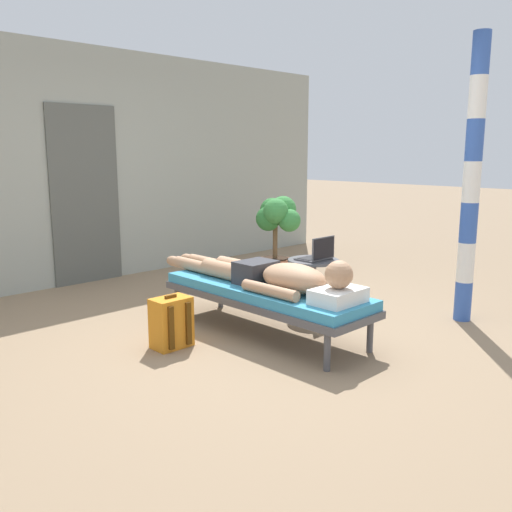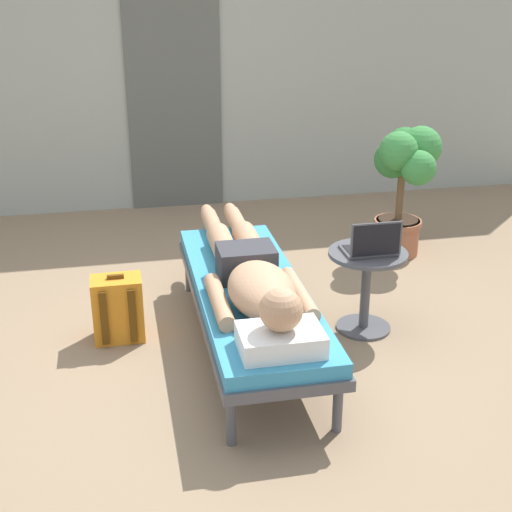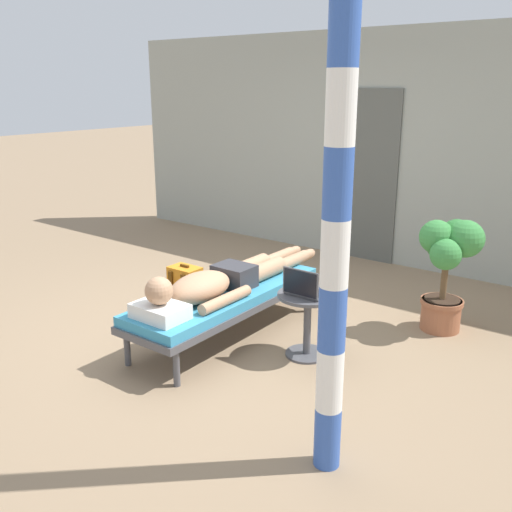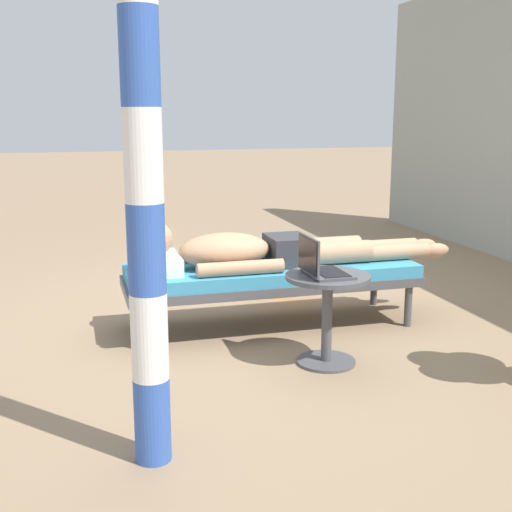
{
  "view_description": "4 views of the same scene",
  "coord_description": "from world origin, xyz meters",
  "px_view_note": "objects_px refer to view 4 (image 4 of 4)",
  "views": [
    {
      "loc": [
        -3.01,
        -3.2,
        1.52
      ],
      "look_at": [
        0.15,
        0.03,
        0.66
      ],
      "focal_mm": 38.59,
      "sensor_mm": 36.0,
      "label": 1
    },
    {
      "loc": [
        -0.54,
        -3.7,
        2.14
      ],
      "look_at": [
        0.2,
        -0.09,
        0.61
      ],
      "focal_mm": 49.8,
      "sensor_mm": 36.0,
      "label": 2
    },
    {
      "loc": [
        3.09,
        -3.52,
        2.08
      ],
      "look_at": [
        0.28,
        0.21,
        0.67
      ],
      "focal_mm": 40.02,
      "sensor_mm": 36.0,
      "label": 3
    },
    {
      "loc": [
        4.31,
        -1.33,
        1.43
      ],
      "look_at": [
        0.07,
        -0.14,
        0.46
      ],
      "focal_mm": 46.97,
      "sensor_mm": 36.0,
      "label": 4
    }
  ],
  "objects_px": {
    "side_table": "(327,303)",
    "backpack": "(278,269)",
    "person_reclining": "(260,251)",
    "lounge_chair": "(272,276)",
    "laptop": "(320,265)",
    "porch_post": "(143,156)"
  },
  "relations": [
    {
      "from": "lounge_chair",
      "to": "laptop",
      "type": "bearing_deg",
      "value": 3.65
    },
    {
      "from": "side_table",
      "to": "backpack",
      "type": "height_order",
      "value": "side_table"
    },
    {
      "from": "lounge_chair",
      "to": "person_reclining",
      "type": "bearing_deg",
      "value": -90.0
    },
    {
      "from": "lounge_chair",
      "to": "laptop",
      "type": "relative_size",
      "value": 6.3
    },
    {
      "from": "lounge_chair",
      "to": "backpack",
      "type": "height_order",
      "value": "backpack"
    },
    {
      "from": "laptop",
      "to": "side_table",
      "type": "bearing_deg",
      "value": 90.0
    },
    {
      "from": "lounge_chair",
      "to": "porch_post",
      "type": "bearing_deg",
      "value": -32.4
    },
    {
      "from": "person_reclining",
      "to": "laptop",
      "type": "xyz_separation_m",
      "value": [
        0.75,
        0.13,
        0.07
      ]
    },
    {
      "from": "backpack",
      "to": "porch_post",
      "type": "xyz_separation_m",
      "value": [
        2.33,
        -1.28,
        1.06
      ]
    },
    {
      "from": "side_table",
      "to": "lounge_chair",
      "type": "bearing_deg",
      "value": -172.46
    },
    {
      "from": "side_table",
      "to": "backpack",
      "type": "relative_size",
      "value": 1.23
    },
    {
      "from": "backpack",
      "to": "porch_post",
      "type": "bearing_deg",
      "value": -28.87
    },
    {
      "from": "porch_post",
      "to": "laptop",
      "type": "bearing_deg",
      "value": 128.24
    },
    {
      "from": "backpack",
      "to": "person_reclining",
      "type": "bearing_deg",
      "value": -26.02
    },
    {
      "from": "person_reclining",
      "to": "side_table",
      "type": "height_order",
      "value": "person_reclining"
    },
    {
      "from": "backpack",
      "to": "side_table",
      "type": "bearing_deg",
      "value": -7.13
    },
    {
      "from": "porch_post",
      "to": "side_table",
      "type": "bearing_deg",
      "value": 126.91
    },
    {
      "from": "laptop",
      "to": "porch_post",
      "type": "relative_size",
      "value": 0.12
    },
    {
      "from": "side_table",
      "to": "laptop",
      "type": "height_order",
      "value": "laptop"
    },
    {
      "from": "lounge_chair",
      "to": "backpack",
      "type": "distance_m",
      "value": 0.82
    },
    {
      "from": "person_reclining",
      "to": "side_table",
      "type": "bearing_deg",
      "value": 13.69
    },
    {
      "from": "lounge_chair",
      "to": "side_table",
      "type": "xyz_separation_m",
      "value": [
        0.75,
        0.1,
        0.01
      ]
    }
  ]
}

